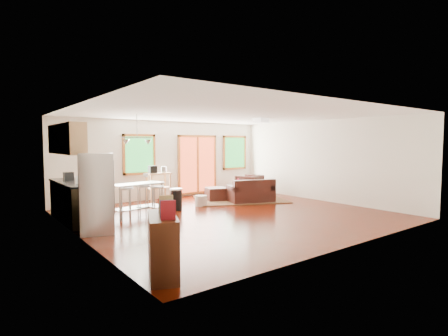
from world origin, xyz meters
TOP-DOWN VIEW (x-y plane):
  - floor at (0.00, 0.00)m, footprint 7.50×7.00m
  - ceiling at (0.00, 0.00)m, footprint 7.50×7.00m
  - back_wall at (0.00, 3.51)m, footprint 7.50×0.02m
  - left_wall at (-3.76, 0.00)m, footprint 0.02×7.00m
  - right_wall at (3.76, 0.00)m, footprint 0.02×7.00m
  - front_wall at (0.00, -3.51)m, footprint 7.50×0.02m
  - window_left at (-1.00, 3.46)m, footprint 1.10×0.05m
  - french_doors at (1.20, 3.46)m, footprint 1.60×0.05m
  - window_right at (2.90, 3.46)m, footprint 1.10×0.05m
  - rug at (1.75, 1.78)m, footprint 3.50×3.17m
  - loveseat at (1.70, 1.14)m, footprint 1.55×1.16m
  - coffee_table at (1.63, 1.91)m, footprint 0.95×0.66m
  - armchair at (2.67, 2.33)m, footprint 0.99×0.96m
  - ottoman at (1.02, 2.08)m, footprint 0.79×0.79m
  - pouf at (0.07, 1.53)m, footprint 0.46×0.46m
  - vase at (1.65, 1.68)m, footprint 0.21×0.21m
  - book at (2.04, 1.81)m, footprint 0.21×0.06m
  - cabinets at (-3.49, 1.70)m, footprint 0.64×2.24m
  - refrigerator at (-3.34, 0.20)m, footprint 0.82×0.81m
  - island at (-2.01, 1.28)m, footprint 1.39×0.72m
  - cup at (-1.65, 1.57)m, footprint 0.15×0.12m
  - bar_stool_a at (-2.40, 1.08)m, footprint 0.45×0.45m
  - bar_stool_b at (-1.88, 1.25)m, footprint 0.43×0.43m
  - bar_stool_c at (-1.60, 1.01)m, footprint 0.42×0.42m
  - trash_can at (-0.84, 1.38)m, footprint 0.33×0.33m
  - kitchen_cart at (-0.53, 3.14)m, footprint 0.78×0.53m
  - bookshelf at (-3.35, -2.73)m, footprint 0.72×1.03m
  - ceiling_flush at (1.60, 0.60)m, footprint 0.35×0.35m
  - pendant_light at (-1.90, 1.50)m, footprint 0.80×0.18m

SIDE VIEW (x-z plane):
  - floor at x=0.00m, z-range -0.02..0.00m
  - rug at x=1.75m, z-range 0.00..0.03m
  - pouf at x=0.07m, z-range 0.00..0.31m
  - ottoman at x=1.02m, z-range 0.00..0.42m
  - loveseat at x=1.70m, z-range -0.08..0.66m
  - coffee_table at x=1.63m, z-range 0.13..0.48m
  - trash_can at x=-0.84m, z-range 0.00..0.61m
  - armchair at x=2.67m, z-range 0.00..0.81m
  - bookshelf at x=-3.35m, z-range -0.12..1.01m
  - vase at x=1.65m, z-range 0.36..0.67m
  - book at x=2.04m, z-range 0.40..0.68m
  - bar_stool_c at x=-1.60m, z-range 0.19..0.95m
  - island at x=-2.01m, z-range 0.16..1.00m
  - bar_stool_a at x=-2.40m, z-range 0.19..0.98m
  - bar_stool_b at x=-1.88m, z-range 0.19..0.98m
  - kitchen_cart at x=-0.53m, z-range 0.21..1.35m
  - refrigerator at x=-3.34m, z-range 0.00..1.65m
  - cabinets at x=-3.49m, z-range -0.22..2.08m
  - cup at x=-1.65m, z-range 0.95..1.08m
  - french_doors at x=1.20m, z-range 0.05..2.15m
  - back_wall at x=0.00m, z-range 0.00..2.60m
  - left_wall at x=-3.76m, z-range 0.00..2.60m
  - right_wall at x=3.76m, z-range 0.00..2.60m
  - front_wall at x=0.00m, z-range 0.00..2.60m
  - window_left at x=-1.00m, z-range 0.85..2.15m
  - window_right at x=2.90m, z-range 0.85..2.15m
  - pendant_light at x=-1.90m, z-range 1.50..2.29m
  - ceiling_flush at x=1.60m, z-range 2.47..2.59m
  - ceiling at x=0.00m, z-range 2.60..2.62m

